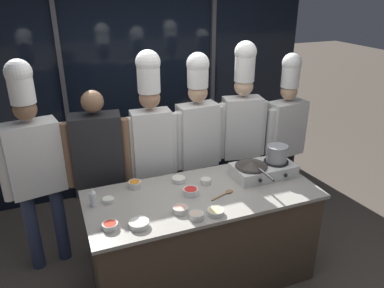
# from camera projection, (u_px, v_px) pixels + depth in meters

# --- Properties ---
(ground_plane) EXTENTS (24.00, 24.00, 0.00)m
(ground_plane) POSITION_uv_depth(u_px,v_px,m) (202.00, 276.00, 3.50)
(ground_plane) COLOR brown
(window_wall_back) EXTENTS (4.33, 0.09, 2.70)m
(window_wall_back) POSITION_uv_depth(u_px,v_px,m) (143.00, 87.00, 4.60)
(window_wall_back) COLOR black
(window_wall_back) RESTS_ON ground_plane
(demo_counter) EXTENTS (1.95, 0.85, 0.90)m
(demo_counter) POSITION_uv_depth(u_px,v_px,m) (202.00, 237.00, 3.32)
(demo_counter) COLOR #4C3D2D
(demo_counter) RESTS_ON ground_plane
(portable_stove) EXTENTS (0.56, 0.32, 0.12)m
(portable_stove) POSITION_uv_depth(u_px,v_px,m) (263.00, 170.00, 3.41)
(portable_stove) COLOR silver
(portable_stove) RESTS_ON demo_counter
(frying_pan) EXTENTS (0.29, 0.50, 0.05)m
(frying_pan) POSITION_uv_depth(u_px,v_px,m) (252.00, 164.00, 3.33)
(frying_pan) COLOR #38332D
(frying_pan) RESTS_ON portable_stove
(stock_pot) EXTENTS (0.22, 0.19, 0.15)m
(stock_pot) POSITION_uv_depth(u_px,v_px,m) (277.00, 153.00, 3.40)
(stock_pot) COLOR #93969B
(stock_pot) RESTS_ON portable_stove
(squeeze_bottle_clear) EXTENTS (0.05, 0.05, 0.15)m
(squeeze_bottle_clear) POSITION_uv_depth(u_px,v_px,m) (93.00, 198.00, 2.94)
(squeeze_bottle_clear) COLOR white
(squeeze_bottle_clear) RESTS_ON demo_counter
(prep_bowl_bean_sprouts) EXTENTS (0.09, 0.09, 0.04)m
(prep_bowl_bean_sprouts) POSITION_uv_depth(u_px,v_px,m) (108.00, 200.00, 3.01)
(prep_bowl_bean_sprouts) COLOR white
(prep_bowl_bean_sprouts) RESTS_ON demo_counter
(prep_bowl_carrots) EXTENTS (0.11, 0.11, 0.06)m
(prep_bowl_carrots) POSITION_uv_depth(u_px,v_px,m) (135.00, 184.00, 3.23)
(prep_bowl_carrots) COLOR white
(prep_bowl_carrots) RESTS_ON demo_counter
(prep_bowl_garlic) EXTENTS (0.12, 0.12, 0.04)m
(prep_bowl_garlic) POSITION_uv_depth(u_px,v_px,m) (179.00, 179.00, 3.32)
(prep_bowl_garlic) COLOR white
(prep_bowl_garlic) RESTS_ON demo_counter
(prep_bowl_onion) EXTENTS (0.09, 0.09, 0.05)m
(prep_bowl_onion) POSITION_uv_depth(u_px,v_px,m) (206.00, 181.00, 3.29)
(prep_bowl_onion) COLOR white
(prep_bowl_onion) RESTS_ON demo_counter
(prep_bowl_chicken) EXTENTS (0.11, 0.11, 0.05)m
(prep_bowl_chicken) POSITION_uv_depth(u_px,v_px,m) (196.00, 215.00, 2.79)
(prep_bowl_chicken) COLOR white
(prep_bowl_chicken) RESTS_ON demo_counter
(prep_bowl_ginger) EXTENTS (0.13, 0.13, 0.04)m
(prep_bowl_ginger) POSITION_uv_depth(u_px,v_px,m) (216.00, 212.00, 2.85)
(prep_bowl_ginger) COLOR white
(prep_bowl_ginger) RESTS_ON demo_counter
(prep_bowl_rice) EXTENTS (0.15, 0.15, 0.04)m
(prep_bowl_rice) POSITION_uv_depth(u_px,v_px,m) (139.00, 224.00, 2.70)
(prep_bowl_rice) COLOR white
(prep_bowl_rice) RESTS_ON demo_counter
(prep_bowl_bell_pepper) EXTENTS (0.13, 0.13, 0.05)m
(prep_bowl_bell_pepper) POSITION_uv_depth(u_px,v_px,m) (191.00, 191.00, 3.11)
(prep_bowl_bell_pepper) COLOR white
(prep_bowl_bell_pepper) RESTS_ON demo_counter
(prep_bowl_shrimp) EXTENTS (0.12, 0.12, 0.05)m
(prep_bowl_shrimp) POSITION_uv_depth(u_px,v_px,m) (180.00, 209.00, 2.87)
(prep_bowl_shrimp) COLOR white
(prep_bowl_shrimp) RESTS_ON demo_counter
(prep_bowl_chili_flakes) EXTENTS (0.12, 0.12, 0.05)m
(prep_bowl_chili_flakes) POSITION_uv_depth(u_px,v_px,m) (110.00, 225.00, 2.68)
(prep_bowl_chili_flakes) COLOR white
(prep_bowl_chili_flakes) RESTS_ON demo_counter
(serving_spoon_slotted) EXTENTS (0.24, 0.12, 0.02)m
(serving_spoon_slotted) POSITION_uv_depth(u_px,v_px,m) (226.00, 193.00, 3.14)
(serving_spoon_slotted) COLOR olive
(serving_spoon_slotted) RESTS_ON demo_counter
(chef_head) EXTENTS (0.59, 0.31, 1.98)m
(chef_head) POSITION_uv_depth(u_px,v_px,m) (34.00, 158.00, 3.24)
(chef_head) COLOR #2D3856
(chef_head) RESTS_ON ground_plane
(person_guest) EXTENTS (0.58, 0.29, 1.69)m
(person_guest) POSITION_uv_depth(u_px,v_px,m) (99.00, 162.00, 3.42)
(person_guest) COLOR #2D3856
(person_guest) RESTS_ON ground_plane
(chef_sous) EXTENTS (0.48, 0.22, 2.01)m
(chef_sous) POSITION_uv_depth(u_px,v_px,m) (151.00, 136.00, 3.49)
(chef_sous) COLOR #232326
(chef_sous) RESTS_ON ground_plane
(chef_line) EXTENTS (0.52, 0.23, 1.94)m
(chef_line) POSITION_uv_depth(u_px,v_px,m) (198.00, 132.00, 3.73)
(chef_line) COLOR #2D3856
(chef_line) RESTS_ON ground_plane
(chef_pastry) EXTENTS (0.51, 0.27, 2.02)m
(chef_pastry) POSITION_uv_depth(u_px,v_px,m) (242.00, 122.00, 3.91)
(chef_pastry) COLOR #232326
(chef_pastry) RESTS_ON ground_plane
(chef_apprentice) EXTENTS (0.55, 0.27, 1.87)m
(chef_apprentice) POSITION_uv_depth(u_px,v_px,m) (285.00, 127.00, 4.12)
(chef_apprentice) COLOR #232326
(chef_apprentice) RESTS_ON ground_plane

